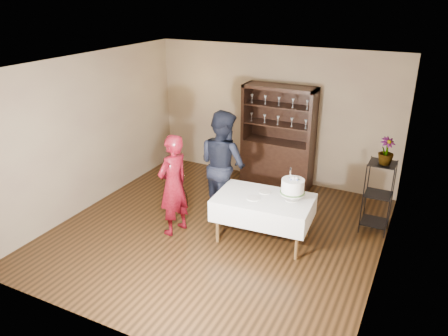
{
  "coord_description": "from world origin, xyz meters",
  "views": [
    {
      "loc": [
        2.86,
        -5.5,
        3.7
      ],
      "look_at": [
        0.08,
        0.1,
        1.11
      ],
      "focal_mm": 35.0,
      "sensor_mm": 36.0,
      "label": 1
    }
  ],
  "objects": [
    {
      "name": "ceiling",
      "position": [
        0.0,
        0.0,
        2.7
      ],
      "size": [
        5.0,
        5.0,
        0.0
      ],
      "primitive_type": "plane",
      "rotation": [
        3.14,
        0.0,
        0.0
      ],
      "color": "silver",
      "rests_on": "back_wall"
    },
    {
      "name": "wall_left",
      "position": [
        -2.5,
        0.0,
        1.35
      ],
      "size": [
        0.02,
        5.0,
        2.7
      ],
      "primitive_type": "cube",
      "color": "brown",
      "rests_on": "floor"
    },
    {
      "name": "plate_near",
      "position": [
        0.62,
        0.02,
        0.74
      ],
      "size": [
        0.21,
        0.21,
        0.01
      ],
      "primitive_type": "cylinder",
      "rotation": [
        0.0,
        0.0,
        0.02
      ],
      "color": "white",
      "rests_on": "cake_table"
    },
    {
      "name": "wall_right",
      "position": [
        2.5,
        0.0,
        1.35
      ],
      "size": [
        0.02,
        5.0,
        2.7
      ],
      "primitive_type": "cube",
      "color": "brown",
      "rests_on": "floor"
    },
    {
      "name": "china_hutch",
      "position": [
        0.2,
        2.25,
        0.66
      ],
      "size": [
        1.4,
        0.48,
        2.0
      ],
      "color": "black",
      "rests_on": "floor"
    },
    {
      "name": "potted_plant",
      "position": [
        2.31,
        1.17,
        1.4
      ],
      "size": [
        0.33,
        0.33,
        0.42
      ],
      "primitive_type": "imported",
      "rotation": [
        0.0,
        0.0,
        0.75
      ],
      "color": "#3A602D",
      "rests_on": "plant_etagere"
    },
    {
      "name": "plant_etagere",
      "position": [
        2.28,
        1.2,
        0.65
      ],
      "size": [
        0.42,
        0.42,
        1.2
      ],
      "color": "black",
      "rests_on": "floor"
    },
    {
      "name": "man",
      "position": [
        -0.2,
        0.61,
        0.94
      ],
      "size": [
        1.11,
        1.01,
        1.87
      ],
      "primitive_type": "imported",
      "rotation": [
        0.0,
        0.0,
        2.74
      ],
      "color": "black",
      "rests_on": "floor"
    },
    {
      "name": "cake_table",
      "position": [
        0.75,
        0.12,
        0.56
      ],
      "size": [
        1.53,
        1.0,
        0.73
      ],
      "rotation": [
        0.0,
        0.0,
        0.07
      ],
      "color": "silver",
      "rests_on": "floor"
    },
    {
      "name": "back_wall",
      "position": [
        0.0,
        2.5,
        1.35
      ],
      "size": [
        5.0,
        0.02,
        2.7
      ],
      "primitive_type": "cube",
      "color": "brown",
      "rests_on": "floor"
    },
    {
      "name": "plate_far",
      "position": [
        0.7,
        0.3,
        0.74
      ],
      "size": [
        0.22,
        0.22,
        0.01
      ],
      "primitive_type": "cylinder",
      "rotation": [
        0.0,
        0.0,
        0.17
      ],
      "color": "white",
      "rests_on": "cake_table"
    },
    {
      "name": "woman",
      "position": [
        -0.62,
        -0.28,
        0.83
      ],
      "size": [
        0.52,
        0.68,
        1.66
      ],
      "primitive_type": "imported",
      "rotation": [
        0.0,
        0.0,
        -1.78
      ],
      "color": "#3B050C",
      "rests_on": "floor"
    },
    {
      "name": "cake",
      "position": [
        1.16,
        0.23,
        0.95
      ],
      "size": [
        0.38,
        0.38,
        0.53
      ],
      "rotation": [
        0.0,
        0.0,
        -0.08
      ],
      "color": "white",
      "rests_on": "cake_table"
    },
    {
      "name": "floor",
      "position": [
        0.0,
        0.0,
        0.0
      ],
      "size": [
        5.0,
        5.0,
        0.0
      ],
      "primitive_type": "plane",
      "color": "black",
      "rests_on": "ground"
    }
  ]
}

